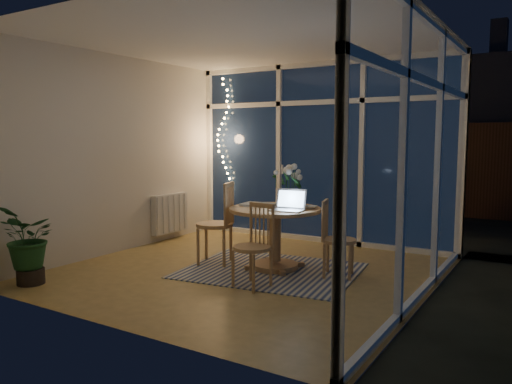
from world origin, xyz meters
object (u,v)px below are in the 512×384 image
Objects in this scene: dining_table at (275,239)px; potted_plant at (29,248)px; chair_left at (215,223)px; flower_vase at (289,197)px; laptop at (287,199)px; chair_right at (339,238)px; chair_front at (252,246)px.

dining_table is 1.39× the size of potted_plant.
chair_left reaches higher than flower_vase.
chair_left is 2.04m from potted_plant.
chair_right is at bearing 16.02° from laptop.
laptop is at bearing 71.52° from chair_left.
laptop is (0.98, 0.02, 0.34)m from chair_left.
flower_vase reaches higher than chair_front.
chair_right is at bearing -13.26° from flower_vase.
potted_plant is (-1.93, -2.11, -0.45)m from flower_vase.
chair_left is at bearing 83.67° from chair_right.
chair_left is 1.52m from chair_right.
flower_vase is (0.80, 0.41, 0.32)m from chair_left.
dining_table is 1.05× the size of chair_left.
chair_left is at bearing -167.54° from dining_table.
chair_left is at bearing 174.48° from laptop.
laptop is at bearing 97.35° from chair_right.
chair_left reaches higher than dining_table.
flower_vase reaches higher than chair_right.
flower_vase reaches higher than dining_table.
dining_table is 3.03× the size of laptop.
flower_vase is at bearing 78.05° from dining_table.
dining_table is at bearing 80.45° from chair_right.
chair_front is 2.32m from potted_plant.
potted_plant is (-1.13, -1.70, -0.12)m from chair_left.
laptop reaches higher than chair_front.
chair_left is 0.95m from flower_vase.
chair_right is 0.82m from flower_vase.
dining_table is 0.76m from chair_front.
flower_vase is at bearing 104.42° from chair_front.
chair_left is at bearing 56.21° from potted_plant.
laptop reaches higher than chair_right.
chair_right is 1.13× the size of potted_plant.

